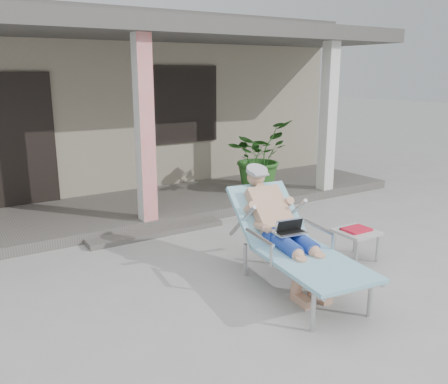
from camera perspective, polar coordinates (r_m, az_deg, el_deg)
ground at (r=5.31m, az=0.34°, el=-10.78°), size 60.00×60.00×0.00m
house at (r=10.88m, az=-18.64°, el=10.48°), size 10.40×5.40×3.30m
porch_deck at (r=7.83m, az=-11.53°, el=-2.15°), size 10.00×2.00×0.15m
porch_overhang at (r=7.49m, az=-12.45°, el=18.09°), size 10.00×2.30×2.85m
porch_step at (r=6.82m, az=-8.05°, el=-4.80°), size 2.00×0.30×0.07m
lounger at (r=5.07m, az=7.67°, el=-2.58°), size 0.98×2.03×1.29m
side_table at (r=5.99m, az=15.62°, el=-4.81°), size 0.46×0.46×0.41m
potted_palm at (r=8.54m, az=4.14°, el=4.35°), size 1.45×1.37×1.26m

